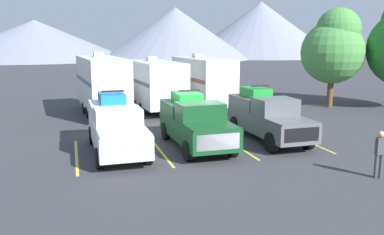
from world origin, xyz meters
The scene contains 14 objects.
ground_plane centered at (0.00, 0.00, 0.00)m, with size 240.00×240.00×0.00m, color #38383D.
pickup_truck_a centered at (-3.66, -0.35, 1.18)m, with size 2.22×5.94×2.62m.
pickup_truck_b centered at (-0.09, -0.41, 1.16)m, with size 2.31×5.70×2.52m.
pickup_truck_c centered at (3.66, -0.10, 1.20)m, with size 2.17×5.85×2.61m.
lot_stripe_a centered at (-5.39, -0.60, 0.00)m, with size 0.12×5.50×0.01m, color gold.
lot_stripe_b centered at (-1.80, -0.60, 0.00)m, with size 0.12×5.50×0.01m, color gold.
lot_stripe_c centered at (1.80, -0.60, 0.00)m, with size 0.12×5.50×0.01m, color gold.
lot_stripe_d centered at (5.39, -0.60, 0.00)m, with size 0.12×5.50×0.01m, color gold.
camper_trailer_a centered at (-3.54, 9.13, 2.11)m, with size 3.03×8.81×4.01m.
camper_trailer_b centered at (0.01, 9.31, 1.94)m, with size 3.14×7.66×3.69m.
camper_trailer_c centered at (3.39, 9.46, 2.03)m, with size 2.92×7.84×3.86m.
person_a centered at (4.92, -6.49, 0.99)m, with size 0.37×0.25×1.72m.
tree_a centered at (12.54, 7.63, 4.31)m, with size 4.43×4.43×7.03m.
mountain_ridge centered at (9.01, 84.76, 5.98)m, with size 143.97×46.50×14.55m.
Camera 1 is at (-5.41, -18.39, 4.91)m, focal length 39.15 mm.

